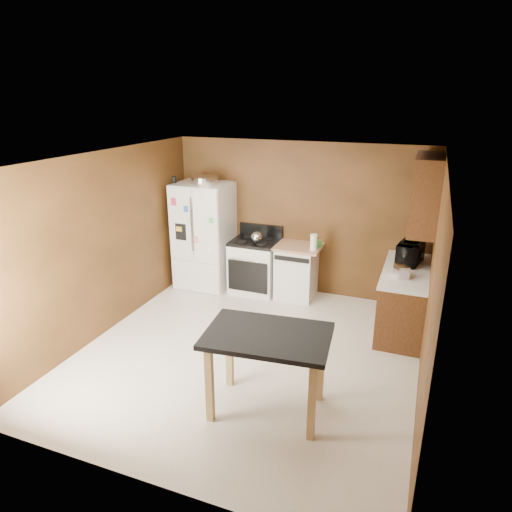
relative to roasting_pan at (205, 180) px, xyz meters
The scene contains 18 objects.
floor 3.05m from the roasting_pan, 51.41° to the right, with size 4.50×4.50×0.00m, color white.
ceiling 2.50m from the roasting_pan, 51.41° to the right, with size 4.50×4.50×0.00m, color white.
wall_back 1.67m from the roasting_pan, 13.41° to the left, with size 4.20×4.20×0.00m, color brown.
wall_front 4.45m from the roasting_pan, 69.98° to the right, with size 4.20×4.20×0.00m, color brown.
wall_left 2.07m from the roasting_pan, 107.37° to the right, with size 4.50×4.50×0.00m, color brown.
wall_right 4.12m from the roasting_pan, 27.65° to the right, with size 4.50×4.50×0.00m, color brown.
roasting_pan is the anchor object (origin of this frame).
pen_cup 0.51m from the roasting_pan, 160.61° to the right, with size 0.07×0.07×0.11m, color black.
kettle 1.28m from the roasting_pan, ahead, with size 0.19×0.19×0.19m, color silver.
paper_towel 2.07m from the roasting_pan, ahead, with size 0.11×0.11×0.25m, color white.
green_canister 2.14m from the roasting_pan, ahead, with size 0.10×0.10×0.11m, color green.
toaster 3.45m from the roasting_pan, 13.02° to the right, with size 0.14×0.23×0.17m, color silver.
microwave 3.42m from the roasting_pan, ahead, with size 0.52×0.35×0.29m, color black.
refrigerator 0.96m from the roasting_pan, 147.58° to the right, with size 0.90×0.80×1.80m.
gas_range 1.64m from the roasting_pan, ahead, with size 0.76×0.68×1.10m.
dishwasher 2.12m from the roasting_pan, ahead, with size 0.78×0.63×0.89m.
right_cabinets 3.50m from the roasting_pan, ahead, with size 0.63×1.58×2.45m.
island 3.70m from the roasting_pan, 53.31° to the right, with size 1.34×0.96×0.91m.
Camera 1 is at (1.95, -4.78, 3.20)m, focal length 32.00 mm.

